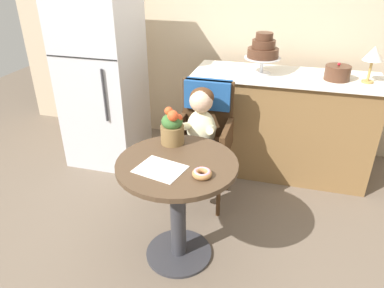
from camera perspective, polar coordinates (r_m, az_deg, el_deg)
ground_plane at (r=2.55m, az=-2.07°, el=-16.93°), size 8.00×8.00×0.00m
back_wall at (r=3.64m, az=6.84°, el=20.68°), size 4.80×0.10×2.70m
cafe_table at (r=2.22m, az=-2.30°, el=-7.58°), size 0.72×0.72×0.72m
wicker_chair at (r=2.78m, az=2.06°, el=3.33°), size 0.42×0.45×0.95m
seated_child at (r=2.63m, az=1.27°, el=2.72°), size 0.27×0.32×0.73m
paper_napkin at (r=2.04m, az=-5.05°, el=-3.98°), size 0.30×0.26×0.00m
donut_front at (r=1.96m, az=1.60°, el=-4.65°), size 0.11×0.11×0.04m
flower_vase at (r=2.27m, az=-3.13°, el=2.74°), size 0.15×0.15×0.24m
display_counter at (r=3.30m, az=13.84°, el=3.07°), size 1.56×0.62×0.90m
tiered_cake_stand at (r=3.10m, az=11.21°, el=14.42°), size 0.30×0.30×0.34m
round_layer_cake at (r=3.14m, az=22.05°, el=10.42°), size 0.20×0.20×0.14m
table_lamp at (r=3.13m, az=26.83°, el=12.46°), size 0.15×0.15×0.28m
refrigerator at (r=3.38m, az=-14.05°, el=10.84°), size 0.64×0.63×1.70m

